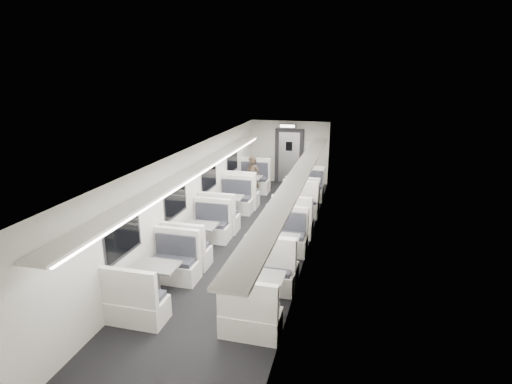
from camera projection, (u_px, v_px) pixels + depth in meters
The scene contains 19 objects.
room at pixel (249, 198), 9.86m from camera, with size 3.24×12.24×2.64m.
booth_left_a at pixel (248, 187), 13.58m from camera, with size 1.12×2.27×1.21m.
booth_left_b at pixel (228, 208), 11.57m from camera, with size 1.05×2.12×1.13m.
booth_left_c at pixel (200, 238), 9.58m from camera, with size 0.99×2.01×1.07m.
booth_left_d at pixel (158, 281), 7.58m from camera, with size 1.00×2.02×1.08m.
booth_right_a at pixel (305, 196), 12.76m from camera, with size 1.05×2.12×1.14m.
booth_right_b at pixel (297, 212), 11.27m from camera, with size 1.05×2.14×1.14m.
booth_right_c at pixel (279, 252), 8.81m from camera, with size 1.03×2.09×1.12m.
booth_right_d at pixel (261, 292), 7.22m from camera, with size 0.99×2.00×1.07m.
passenger at pixel (252, 179), 13.33m from camera, with size 0.55×0.36×1.52m, color black.
window_a at pixel (233, 160), 13.32m from camera, with size 0.02×1.18×0.84m, color black.
window_b at pixel (209, 176), 11.28m from camera, with size 0.02×1.18×0.84m, color black.
window_c at pixel (176, 199), 9.24m from camera, with size 0.02×1.18×0.84m, color black.
window_d at pixel (123, 235), 7.20m from camera, with size 0.02×1.18×0.84m, color black.
luggage_rack_left at pixel (196, 169), 9.67m from camera, with size 0.46×10.40×0.09m.
luggage_rack_right at pixel (298, 176), 9.08m from camera, with size 0.46×10.40×0.09m.
vestibule_door at pixel (289, 157), 15.41m from camera, with size 1.10×0.13×2.10m.
exit_sign at pixel (288, 126), 14.60m from camera, with size 0.62×0.12×0.16m.
wall_notice at pixel (309, 146), 15.09m from camera, with size 0.32×0.02×0.40m, color silver.
Camera 1 is at (2.48, -9.07, 4.18)m, focal length 28.00 mm.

